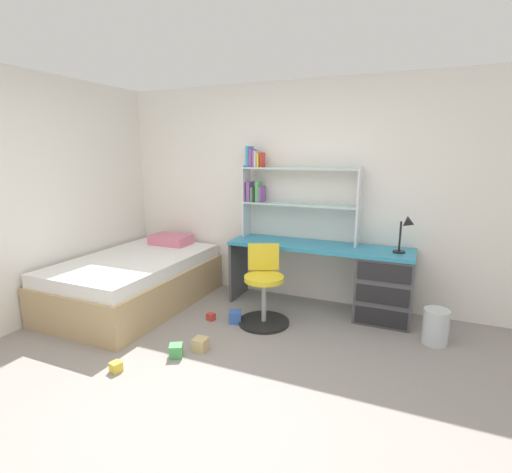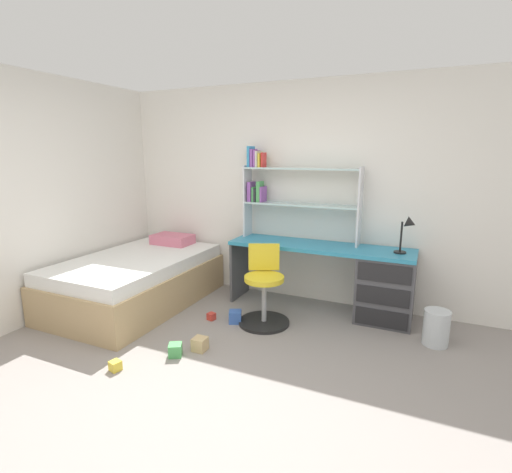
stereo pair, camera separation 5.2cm
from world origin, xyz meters
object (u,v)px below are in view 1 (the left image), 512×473
desk_lamp (407,229)px  toy_block_green_0 (176,351)px  toy_block_red_4 (211,317)px  desk (366,280)px  bookshelf_hutch (284,187)px  waste_bin (436,327)px  bed_platform (136,281)px  toy_block_blue_3 (235,317)px  toy_block_yellow_2 (116,367)px  swivel_chair (264,293)px  toy_block_natural_1 (200,344)px

desk_lamp → toy_block_green_0: bearing=-139.4°
toy_block_green_0 → toy_block_red_4: bearing=97.4°
desk → bookshelf_hutch: bearing=171.9°
desk → waste_bin: 0.80m
desk_lamp → bed_platform: size_ratio=0.20×
waste_bin → toy_block_green_0: waste_bin is taller
desk → toy_block_blue_3: bearing=-150.0°
bookshelf_hutch → toy_block_red_4: 1.64m
toy_block_yellow_2 → toy_block_red_4: size_ratio=1.11×
waste_bin → toy_block_blue_3: (-1.88, -0.34, -0.10)m
toy_block_blue_3 → toy_block_red_4: (-0.26, -0.05, -0.03)m
desk → swivel_chair: swivel_chair is taller
bookshelf_hutch → bed_platform: size_ratio=0.69×
desk → bed_platform: size_ratio=1.03×
desk_lamp → swivel_chair: bearing=-157.6°
bookshelf_hutch → swivel_chair: bookshelf_hutch is taller
desk → toy_block_red_4: size_ratio=27.11×
waste_bin → toy_block_natural_1: (-1.90, -0.98, -0.10)m
bed_platform → toy_block_blue_3: bed_platform is taller
toy_block_red_4 → toy_block_natural_1: bearing=-68.1°
desk → toy_block_red_4: bearing=-153.2°
toy_block_green_0 → toy_block_red_4: (-0.10, 0.77, -0.02)m
desk → toy_block_yellow_2: bearing=-131.4°
desk_lamp → toy_block_blue_3: desk_lamp is taller
bed_platform → waste_bin: bed_platform is taller
bookshelf_hutch → bed_platform: bearing=-150.9°
toy_block_yellow_2 → toy_block_red_4: (0.21, 1.15, -0.00)m
toy_block_natural_1 → toy_block_green_0: bearing=-129.2°
bed_platform → toy_block_red_4: 1.04m
desk → bed_platform: 2.57m
desk_lamp → toy_block_red_4: desk_lamp is taller
bookshelf_hutch → toy_block_yellow_2: 2.50m
desk → toy_block_blue_3: desk is taller
toy_block_blue_3 → toy_block_red_4: bearing=-170.0°
desk → swivel_chair: size_ratio=2.47×
swivel_chair → bed_platform: bearing=-175.3°
waste_bin → swivel_chair: bearing=-172.4°
toy_block_natural_1 → toy_block_red_4: (-0.24, 0.59, -0.02)m
bookshelf_hutch → desk_lamp: 1.39m
waste_bin → desk: bearing=152.5°
waste_bin → toy_block_natural_1: size_ratio=2.78×
toy_block_green_0 → toy_block_natural_1: bearing=50.8°
toy_block_blue_3 → toy_block_natural_1: bearing=-91.8°
swivel_chair → desk_lamp: bearing=22.4°
swivel_chair → toy_block_natural_1: swivel_chair is taller
waste_bin → bookshelf_hutch: bearing=163.5°
toy_block_natural_1 → toy_block_red_4: size_ratio=1.62×
desk_lamp → toy_block_natural_1: 2.24m
toy_block_natural_1 → waste_bin: bearing=27.3°
swivel_chair → toy_block_blue_3: bearing=-154.7°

